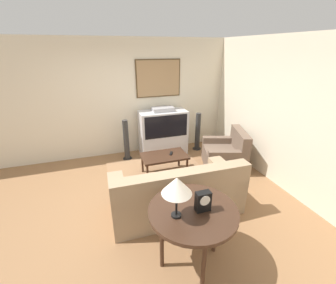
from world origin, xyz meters
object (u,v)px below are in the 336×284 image
object	(u,v)px
armchair	(225,155)
tv	(163,132)
coffee_table	(164,157)
couch	(177,194)
console_table	(193,215)
speaker_tower_right	(198,133)
table_lamp	(177,186)
speaker_tower_left	(126,141)
mantel_clock	(203,201)

from	to	relation	value
armchair	tv	bearing A→B (deg)	-116.19
coffee_table	couch	bearing A→B (deg)	-97.61
armchair	coffee_table	world-z (taller)	armchair
console_table	speaker_tower_right	size ratio (longest dim) A/B	1.05
table_lamp	speaker_tower_left	world-z (taller)	table_lamp
console_table	table_lamp	xyz separation A→B (m)	(-0.22, -0.04, 0.45)
armchair	coffee_table	size ratio (longest dim) A/B	1.23
couch	speaker_tower_right	world-z (taller)	speaker_tower_right
armchair	speaker_tower_left	bearing A→B (deg)	-98.88
couch	mantel_clock	distance (m)	1.16
coffee_table	mantel_clock	bearing A→B (deg)	-95.95
speaker_tower_left	speaker_tower_right	distance (m)	1.83
armchair	speaker_tower_right	size ratio (longest dim) A/B	1.18
console_table	tv	bearing A→B (deg)	79.01
armchair	table_lamp	xyz separation A→B (m)	(-1.92, -2.05, 0.90)
console_table	table_lamp	distance (m)	0.50
coffee_table	tv	bearing A→B (deg)	74.14
tv	couch	xyz separation A→B (m)	(-0.44, -2.16, -0.24)
coffee_table	speaker_tower_left	xyz separation A→B (m)	(-0.63, 0.96, 0.06)
coffee_table	table_lamp	world-z (taller)	table_lamp
armchair	speaker_tower_right	bearing A→B (deg)	-151.16
mantel_clock	speaker_tower_left	bearing A→B (deg)	97.43
armchair	mantel_clock	size ratio (longest dim) A/B	4.87
couch	speaker_tower_right	xyz separation A→B (m)	(1.36, 2.11, 0.14)
table_lamp	speaker_tower_left	distance (m)	3.19
armchair	mantel_clock	world-z (taller)	mantel_clock
console_table	speaker_tower_right	distance (m)	3.43
coffee_table	console_table	world-z (taller)	console_table
console_table	mantel_clock	distance (m)	0.22
tv	console_table	distance (m)	3.17
armchair	speaker_tower_right	xyz separation A→B (m)	(-0.19, 1.05, 0.17)
tv	coffee_table	world-z (taller)	tv
speaker_tower_right	speaker_tower_left	bearing A→B (deg)	180.00
console_table	speaker_tower_left	xyz separation A→B (m)	(-0.31, 3.06, -0.28)
console_table	table_lamp	bearing A→B (deg)	-169.92
couch	speaker_tower_left	world-z (taller)	speaker_tower_left
coffee_table	table_lamp	bearing A→B (deg)	-103.99
coffee_table	speaker_tower_left	bearing A→B (deg)	123.04
table_lamp	coffee_table	bearing A→B (deg)	76.01
couch	speaker_tower_left	bearing A→B (deg)	-76.37
coffee_table	speaker_tower_left	size ratio (longest dim) A/B	0.95
couch	armchair	world-z (taller)	couch
tv	couch	size ratio (longest dim) A/B	0.57
table_lamp	speaker_tower_left	size ratio (longest dim) A/B	0.49
mantel_clock	speaker_tower_left	distance (m)	3.16
console_table	armchair	bearing A→B (deg)	49.68
armchair	console_table	size ratio (longest dim) A/B	1.12
table_lamp	speaker_tower_right	distance (m)	3.63
speaker_tower_right	table_lamp	bearing A→B (deg)	-119.21
couch	console_table	world-z (taller)	couch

